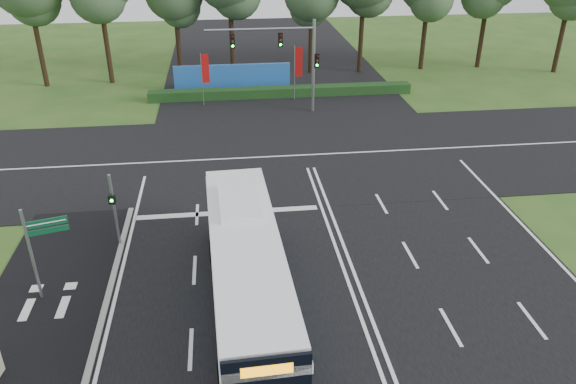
% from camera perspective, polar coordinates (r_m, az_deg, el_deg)
% --- Properties ---
extents(ground, '(120.00, 120.00, 0.00)m').
position_cam_1_polar(ground, '(25.95, 5.33, -6.94)').
color(ground, '#2A521B').
rests_on(ground, ground).
extents(road_main, '(20.00, 120.00, 0.04)m').
position_cam_1_polar(road_main, '(25.94, 5.33, -6.91)').
color(road_main, black).
rests_on(road_main, ground).
extents(road_cross, '(120.00, 14.00, 0.05)m').
position_cam_1_polar(road_cross, '(36.31, 1.51, 3.74)').
color(road_cross, black).
rests_on(road_cross, ground).
extents(bike_path, '(5.00, 18.00, 0.06)m').
position_cam_1_polar(bike_path, '(24.28, -24.03, -12.30)').
color(bike_path, black).
rests_on(bike_path, ground).
extents(kerb_strip, '(0.25, 18.00, 0.12)m').
position_cam_1_polar(kerb_strip, '(23.62, -18.38, -12.25)').
color(kerb_strip, gray).
rests_on(kerb_strip, ground).
extents(city_bus, '(3.14, 12.82, 3.66)m').
position_cam_1_polar(city_bus, '(21.98, -4.19, -8.13)').
color(city_bus, '#5EA4DA').
rests_on(city_bus, ground).
extents(pedestrian_signal, '(0.32, 0.43, 3.70)m').
position_cam_1_polar(pedestrian_signal, '(27.11, -17.26, -1.57)').
color(pedestrian_signal, gray).
rests_on(pedestrian_signal, ground).
extents(street_sign, '(1.59, 0.51, 4.20)m').
position_cam_1_polar(street_sign, '(24.29, -24.02, -4.74)').
color(street_sign, gray).
rests_on(street_sign, ground).
extents(banner_flag_left, '(0.63, 0.10, 4.24)m').
position_cam_1_polar(banner_flag_left, '(45.33, -8.47, 12.01)').
color(banner_flag_left, gray).
rests_on(banner_flag_left, ground).
extents(banner_flag_mid, '(0.66, 0.14, 4.47)m').
position_cam_1_polar(banner_flag_mid, '(46.23, 0.98, 12.77)').
color(banner_flag_mid, gray).
rests_on(banner_flag_mid, ground).
extents(traffic_light_gantry, '(8.41, 0.28, 7.00)m').
position_cam_1_polar(traffic_light_gantry, '(42.87, 0.19, 14.01)').
color(traffic_light_gantry, gray).
rests_on(traffic_light_gantry, ground).
extents(hedge, '(22.00, 1.20, 0.80)m').
position_cam_1_polar(hedge, '(47.81, -0.66, 10.13)').
color(hedge, '#163212').
rests_on(hedge, ground).
extents(blue_hoarding, '(10.00, 0.30, 2.20)m').
position_cam_1_polar(blue_hoarding, '(49.76, -5.67, 11.54)').
color(blue_hoarding, '#205BAF').
rests_on(blue_hoarding, ground).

